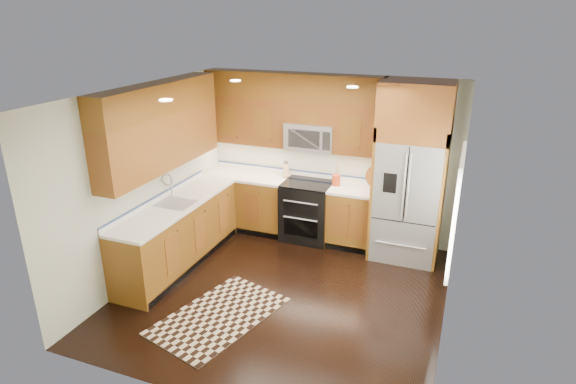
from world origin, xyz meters
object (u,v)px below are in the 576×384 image
at_px(rug, 219,316).
at_px(utensil_crock, 336,178).
at_px(knife_block, 286,170).
at_px(refrigerator, 410,173).
at_px(range, 307,211).

distance_m(rug, utensil_crock, 2.80).
bearing_deg(utensil_crock, knife_block, 171.70).
distance_m(refrigerator, rug, 3.28).
xyz_separation_m(rug, knife_block, (-0.15, 2.62, 1.04)).
bearing_deg(refrigerator, utensil_crock, 174.72).
xyz_separation_m(rug, utensil_crock, (0.73, 2.49, 1.06)).
bearing_deg(refrigerator, range, 178.60).
bearing_deg(refrigerator, rug, -127.61).
bearing_deg(utensil_crock, refrigerator, -5.28).
relative_size(refrigerator, rug, 1.62).
bearing_deg(knife_block, rug, -86.71).
bearing_deg(knife_block, utensil_crock, -8.30).
bearing_deg(range, rug, -96.81).
xyz_separation_m(refrigerator, utensil_crock, (-1.11, 0.10, -0.24)).
bearing_deg(range, knife_block, 156.31).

